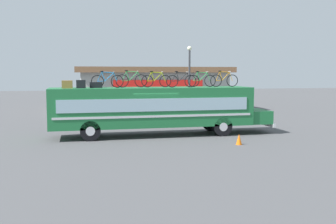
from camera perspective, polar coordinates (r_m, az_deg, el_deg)
The scene contains 14 objects.
ground_plane at distance 22.70m, azimuth -2.26°, elevation -3.41°, with size 120.00×120.00×0.00m, color #4C4C4F.
bus at distance 22.55m, azimuth -1.69°, elevation 0.67°, with size 12.81×2.44×2.76m.
luggage_bag_1 at distance 21.90m, azimuth -14.33°, elevation 3.88°, with size 0.56×0.47×0.42m, color olive.
luggage_bag_2 at distance 21.84m, azimuth -12.45°, elevation 3.95°, with size 0.49×0.37×0.44m, color black.
luggage_bag_3 at distance 22.29m, azimuth -10.36°, elevation 3.86°, with size 0.67×0.53×0.31m, color black.
rooftop_bicycle_1 at distance 22.16m, azimuth -8.75°, elevation 4.48°, with size 1.79×0.44×0.94m.
rooftop_bicycle_2 at distance 22.59m, azimuth -5.28°, elevation 4.58°, with size 1.81×0.44×0.98m.
rooftop_bicycle_3 at distance 22.74m, azimuth -1.70°, elevation 4.56°, with size 1.75×0.44×0.93m.
rooftop_bicycle_4 at distance 22.57m, azimuth 1.92°, elevation 4.55°, with size 1.78×0.44×0.93m.
rooftop_bicycle_5 at distance 23.46m, azimuth 4.89°, elevation 4.58°, with size 1.72×0.44×0.94m.
rooftop_bicycle_6 at distance 23.81m, azimuth 8.09°, elevation 4.59°, with size 1.75×0.44×0.96m.
roadside_building at distance 39.23m, azimuth -2.54°, elevation 3.51°, with size 14.55×8.76×4.11m.
traffic_cone at distance 20.14m, azimuth 10.20°, elevation -3.89°, with size 0.30×0.30×0.54m, color orange.
street_lamp at distance 28.29m, azimuth 3.10°, elevation 5.01°, with size 0.32×0.32×5.46m.
Camera 1 is at (-4.11, -22.03, 3.60)m, focal length 42.27 mm.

